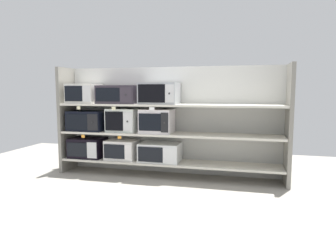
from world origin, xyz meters
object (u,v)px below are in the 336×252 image
at_px(microwave_1, 122,150).
at_px(microwave_6, 84,93).
at_px(microwave_4, 123,120).
at_px(microwave_7, 119,95).
at_px(microwave_8, 160,93).
at_px(microwave_2, 160,152).
at_px(microwave_3, 88,121).
at_px(microwave_5, 157,121).
at_px(microwave_0, 88,147).

distance_m(microwave_1, microwave_6, 1.01).
bearing_deg(microwave_4, microwave_7, 179.72).
bearing_deg(microwave_4, microwave_8, -0.02).
bearing_deg(microwave_4, microwave_2, 0.00).
distance_m(microwave_3, microwave_4, 0.56).
relative_size(microwave_2, microwave_8, 1.09).
relative_size(microwave_1, microwave_4, 1.03).
height_order(microwave_5, microwave_7, microwave_7).
distance_m(microwave_2, microwave_6, 1.45).
bearing_deg(microwave_8, microwave_1, 179.96).
relative_size(microwave_2, microwave_3, 1.07).
relative_size(microwave_2, microwave_4, 1.33).
bearing_deg(microwave_8, microwave_0, 179.97).
distance_m(microwave_2, microwave_4, 0.72).
xyz_separation_m(microwave_4, microwave_6, (-0.62, 0.00, 0.39)).
distance_m(microwave_1, microwave_2, 0.59).
relative_size(microwave_1, microwave_2, 0.77).
relative_size(microwave_6, microwave_7, 0.76).
relative_size(microwave_2, microwave_7, 1.00).
height_order(microwave_5, microwave_8, microwave_8).
distance_m(microwave_0, microwave_4, 0.72).
relative_size(microwave_0, microwave_1, 1.13).
xyz_separation_m(microwave_0, microwave_4, (0.58, -0.00, 0.43)).
height_order(microwave_0, microwave_5, microwave_5).
height_order(microwave_2, microwave_7, microwave_7).
bearing_deg(microwave_4, microwave_5, 0.04).
bearing_deg(microwave_6, microwave_2, -0.01).
bearing_deg(microwave_4, microwave_1, 179.41).
xyz_separation_m(microwave_2, microwave_7, (-0.62, 0.00, 0.82)).
xyz_separation_m(microwave_7, microwave_8, (0.61, -0.00, 0.02)).
bearing_deg(microwave_1, microwave_2, -0.02).
bearing_deg(microwave_3, microwave_4, -0.00).
distance_m(microwave_0, microwave_1, 0.56).
distance_m(microwave_0, microwave_2, 1.15).
relative_size(microwave_4, microwave_8, 0.82).
relative_size(microwave_3, microwave_8, 1.02).
distance_m(microwave_3, microwave_5, 1.08).
xyz_separation_m(microwave_2, microwave_4, (-0.56, -0.00, 0.45)).
xyz_separation_m(microwave_0, microwave_5, (1.10, -0.00, 0.43)).
bearing_deg(microwave_8, microwave_7, 179.96).
distance_m(microwave_0, microwave_6, 0.82).
bearing_deg(microwave_3, microwave_7, 0.02).
bearing_deg(microwave_7, microwave_0, 179.99).
height_order(microwave_3, microwave_7, microwave_7).
distance_m(microwave_4, microwave_7, 0.38).
height_order(microwave_6, microwave_8, microwave_8).
bearing_deg(microwave_6, microwave_5, 0.01).
bearing_deg(microwave_0, microwave_5, -0.00).
height_order(microwave_4, microwave_5, same).
relative_size(microwave_4, microwave_6, 0.99).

